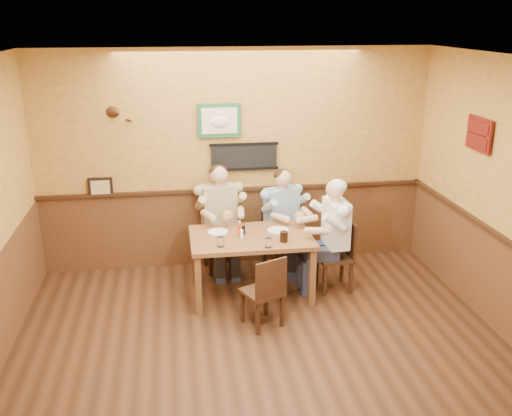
# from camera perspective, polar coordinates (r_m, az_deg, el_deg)

# --- Properties ---
(room) EXTENTS (5.02, 5.03, 2.81)m
(room) POSITION_cam_1_polar(r_m,az_deg,el_deg) (5.03, 2.46, 1.71)
(room) COLOR #351D0F
(room) RESTS_ON ground
(dining_table) EXTENTS (1.40, 0.90, 0.75)m
(dining_table) POSITION_cam_1_polar(r_m,az_deg,el_deg) (6.60, -0.49, -3.52)
(dining_table) COLOR brown
(dining_table) RESTS_ON ground
(chair_back_left) EXTENTS (0.46, 0.46, 0.88)m
(chair_back_left) POSITION_cam_1_polar(r_m,az_deg,el_deg) (7.35, -3.65, -2.99)
(chair_back_left) COLOR #3C2213
(chair_back_left) RESTS_ON ground
(chair_back_right) EXTENTS (0.50, 0.50, 0.84)m
(chair_back_right) POSITION_cam_1_polar(r_m,az_deg,el_deg) (7.39, 2.53, -3.00)
(chair_back_right) COLOR #3C2213
(chair_back_right) RESTS_ON ground
(chair_right_end) EXTENTS (0.42, 0.42, 0.86)m
(chair_right_end) POSITION_cam_1_polar(r_m,az_deg,el_deg) (6.89, 7.84, -4.73)
(chair_right_end) COLOR #3C2213
(chair_right_end) RESTS_ON ground
(chair_near_side) EXTENTS (0.49, 0.49, 0.81)m
(chair_near_side) POSITION_cam_1_polar(r_m,az_deg,el_deg) (6.07, 0.61, -8.23)
(chair_near_side) COLOR #3C2213
(chair_near_side) RESTS_ON ground
(diner_tan_shirt) EXTENTS (0.66, 0.66, 1.26)m
(diner_tan_shirt) POSITION_cam_1_polar(r_m,az_deg,el_deg) (7.28, -3.68, -1.60)
(diner_tan_shirt) COLOR #C2B585
(diner_tan_shirt) RESTS_ON ground
(diner_blue_polo) EXTENTS (0.72, 0.72, 1.21)m
(diner_blue_polo) POSITION_cam_1_polar(r_m,az_deg,el_deg) (7.33, 2.55, -1.69)
(diner_blue_polo) COLOR #89ABCD
(diner_blue_polo) RESTS_ON ground
(diner_white_elder) EXTENTS (0.60, 0.60, 1.23)m
(diner_white_elder) POSITION_cam_1_polar(r_m,az_deg,el_deg) (6.82, 7.91, -3.31)
(diner_white_elder) COLOR white
(diner_white_elder) RESTS_ON ground
(water_glass_left) EXTENTS (0.08, 0.08, 0.11)m
(water_glass_left) POSITION_cam_1_polar(r_m,az_deg,el_deg) (6.25, -3.55, -3.40)
(water_glass_left) COLOR white
(water_glass_left) RESTS_ON dining_table
(water_glass_mid) EXTENTS (0.09, 0.09, 0.11)m
(water_glass_mid) POSITION_cam_1_polar(r_m,az_deg,el_deg) (6.22, 1.23, -3.48)
(water_glass_mid) COLOR white
(water_glass_mid) RESTS_ON dining_table
(cola_tumbler) EXTENTS (0.12, 0.12, 0.12)m
(cola_tumbler) POSITION_cam_1_polar(r_m,az_deg,el_deg) (6.38, 2.80, -2.87)
(cola_tumbler) COLOR black
(cola_tumbler) RESTS_ON dining_table
(hot_sauce_bottle) EXTENTS (0.04, 0.04, 0.17)m
(hot_sauce_bottle) POSITION_cam_1_polar(r_m,az_deg,el_deg) (6.53, -1.65, -2.12)
(hot_sauce_bottle) COLOR red
(hot_sauce_bottle) RESTS_ON dining_table
(salt_shaker) EXTENTS (0.05, 0.05, 0.10)m
(salt_shaker) POSITION_cam_1_polar(r_m,az_deg,el_deg) (6.47, -1.45, -2.64)
(salt_shaker) COLOR white
(salt_shaker) RESTS_ON dining_table
(pepper_shaker) EXTENTS (0.05, 0.05, 0.10)m
(pepper_shaker) POSITION_cam_1_polar(r_m,az_deg,el_deg) (6.59, -1.25, -2.22)
(pepper_shaker) COLOR black
(pepper_shaker) RESTS_ON dining_table
(plate_far_left) EXTENTS (0.27, 0.27, 0.02)m
(plate_far_left) POSITION_cam_1_polar(r_m,az_deg,el_deg) (6.67, -3.84, -2.40)
(plate_far_left) COLOR white
(plate_far_left) RESTS_ON dining_table
(plate_far_right) EXTENTS (0.33, 0.33, 0.02)m
(plate_far_right) POSITION_cam_1_polar(r_m,az_deg,el_deg) (6.70, 2.22, -2.25)
(plate_far_right) COLOR silver
(plate_far_right) RESTS_ON dining_table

